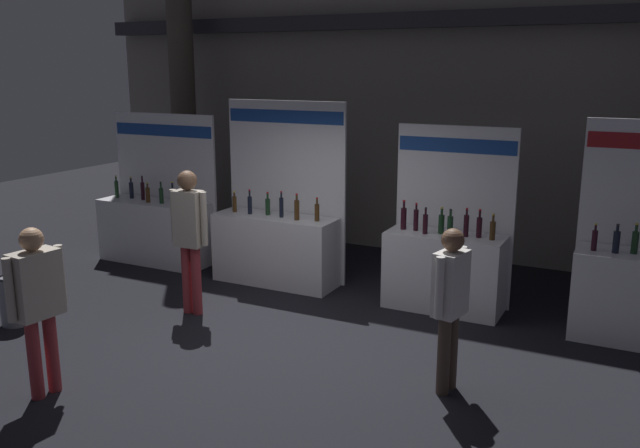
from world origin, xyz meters
name	(u,v)px	position (x,y,z in m)	size (l,w,h in m)	color
ground_plane	(280,339)	(0.00, 0.00, 0.00)	(24.00, 24.00, 0.00)	black
hall_colonnade	(411,45)	(0.00, 4.25, 3.38)	(11.74, 1.21, 6.80)	gray
exhibitor_booth_0	(156,225)	(-3.32, 1.85, 0.59)	(1.92, 0.66, 2.33)	white
exhibitor_booth_1	(277,240)	(-1.08, 1.80, 0.62)	(1.88, 0.66, 2.58)	white
exhibitor_booth_2	(445,263)	(1.38, 1.84, 0.60)	(1.55, 0.66, 2.32)	white
trash_bin	(15,300)	(-3.08, -1.03, 0.31)	(0.35, 0.35, 0.61)	slate
visitor_0	(37,296)	(-1.33, -2.14, 0.98)	(0.30, 0.60, 1.64)	maroon
visitor_3	(189,230)	(-1.40, 0.23, 1.09)	(0.52, 0.24, 1.82)	maroon
visitor_4	(450,298)	(2.06, -0.35, 0.94)	(0.29, 0.51, 1.61)	#47382D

